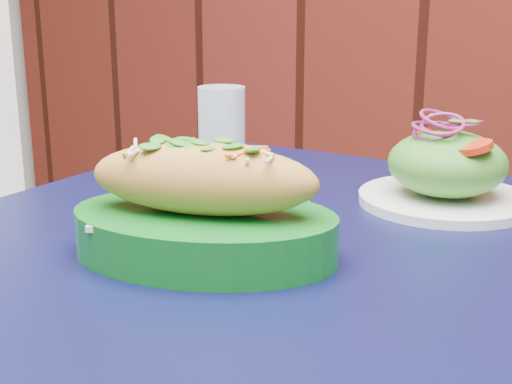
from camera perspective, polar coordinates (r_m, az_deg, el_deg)
The scene contains 4 objects.
cafe_table at distance 0.81m, azimuth 3.00°, elevation -9.40°, with size 0.80×0.80×0.75m.
banh_mi_basket at distance 0.71m, azimuth -4.20°, elevation -1.49°, with size 0.31×0.25×0.12m.
salad_plate at distance 0.92m, azimuth 15.02°, elevation 1.70°, with size 0.21×0.21×0.12m.
water_glass at distance 1.11m, azimuth -2.76°, elevation 5.37°, with size 0.07×0.07×0.12m, color silver.
Camera 1 is at (-0.10, 0.95, 1.01)m, focal length 50.00 mm.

